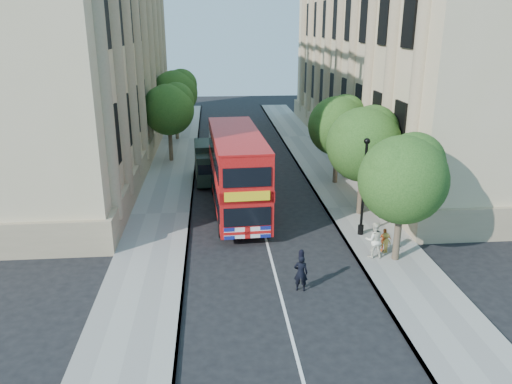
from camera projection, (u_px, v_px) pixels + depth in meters
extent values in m
plane|color=black|center=(282.00, 300.00, 20.22)|extent=(120.00, 120.00, 0.00)
cube|color=gray|center=(353.00, 208.00, 30.12)|extent=(3.50, 80.00, 0.12)
cube|color=gray|center=(161.00, 214.00, 29.16)|extent=(3.50, 80.00, 0.12)
cube|color=#C5B588|center=(409.00, 44.00, 41.13)|extent=(12.00, 38.00, 18.00)
cube|color=#C5B588|center=(66.00, 46.00, 38.82)|extent=(12.00, 38.00, 18.00)
cylinder|color=#473828|center=(398.00, 233.00, 23.08)|extent=(0.32, 0.32, 2.86)
sphere|color=#1C4416|center=(403.00, 180.00, 22.24)|extent=(4.00, 4.00, 4.00)
sphere|color=#1C4416|center=(414.00, 163.00, 22.46)|extent=(2.80, 2.80, 2.80)
sphere|color=#1C4416|center=(395.00, 171.00, 21.75)|extent=(2.60, 2.60, 2.60)
cylinder|color=#473828|center=(361.00, 191.00, 28.72)|extent=(0.32, 0.32, 2.99)
sphere|color=#1C4416|center=(364.00, 145.00, 27.84)|extent=(4.20, 4.20, 4.20)
sphere|color=#1C4416|center=(373.00, 131.00, 28.05)|extent=(2.94, 2.94, 2.94)
sphere|color=#1C4416|center=(357.00, 136.00, 27.35)|extent=(2.73, 2.73, 2.73)
cylinder|color=#473828|center=(336.00, 164.00, 34.39)|extent=(0.32, 0.32, 2.90)
sphere|color=#1C4416|center=(338.00, 126.00, 33.54)|extent=(4.00, 4.00, 4.00)
sphere|color=#1C4416|center=(345.00, 115.00, 33.76)|extent=(2.80, 2.80, 2.80)
sphere|color=#1C4416|center=(332.00, 119.00, 33.05)|extent=(2.60, 2.60, 2.60)
cylinder|color=#473828|center=(171.00, 144.00, 40.00)|extent=(0.32, 0.32, 2.99)
sphere|color=#1C4416|center=(169.00, 110.00, 39.12)|extent=(4.00, 4.00, 4.00)
sphere|color=#1C4416|center=(176.00, 100.00, 39.33)|extent=(2.80, 2.80, 2.80)
sphere|color=#1C4416|center=(161.00, 103.00, 38.62)|extent=(2.60, 2.60, 2.60)
cylinder|color=#473828|center=(177.00, 124.00, 47.51)|extent=(0.32, 0.32, 3.17)
sphere|color=#1C4416|center=(175.00, 93.00, 46.59)|extent=(4.20, 4.20, 4.20)
sphere|color=#1C4416|center=(181.00, 85.00, 46.79)|extent=(2.94, 2.94, 2.94)
sphere|color=#1C4416|center=(169.00, 87.00, 46.08)|extent=(2.73, 2.73, 2.73)
cylinder|color=black|center=(361.00, 230.00, 26.18)|extent=(0.30, 0.30, 0.50)
cylinder|color=black|center=(364.00, 189.00, 25.46)|extent=(0.14, 0.14, 5.00)
sphere|color=black|center=(367.00, 141.00, 24.66)|extent=(0.32, 0.32, 0.32)
cube|color=#AC0C0B|center=(237.00, 170.00, 28.90)|extent=(3.14, 10.23, 4.21)
cube|color=black|center=(237.00, 185.00, 29.20)|extent=(3.17, 9.60, 0.96)
cube|color=black|center=(237.00, 152.00, 28.55)|extent=(3.17, 9.60, 0.96)
cube|color=yellow|center=(247.00, 196.00, 24.11)|extent=(2.24, 0.19, 0.48)
cylinder|color=black|center=(221.00, 227.00, 26.06)|extent=(0.35, 1.08, 1.06)
cylinder|color=black|center=(267.00, 225.00, 26.36)|extent=(0.35, 1.08, 1.06)
cylinder|color=black|center=(214.00, 187.00, 32.55)|extent=(0.35, 1.08, 1.06)
cylinder|color=black|center=(250.00, 185.00, 32.86)|extent=(0.35, 1.08, 1.06)
cube|color=black|center=(211.00, 170.00, 33.60)|extent=(2.01, 1.83, 2.01)
cube|color=black|center=(211.00, 170.00, 32.76)|extent=(1.73, 0.19, 0.67)
cube|color=black|center=(209.00, 159.00, 35.51)|extent=(2.08, 3.16, 2.39)
cube|color=black|center=(210.00, 177.00, 35.34)|extent=(1.97, 4.68, 0.24)
cylinder|color=black|center=(198.00, 183.00, 33.69)|extent=(0.25, 0.78, 0.77)
cylinder|color=black|center=(224.00, 182.00, 33.92)|extent=(0.25, 0.78, 0.77)
cylinder|color=black|center=(197.00, 170.00, 36.65)|extent=(0.25, 0.78, 0.77)
cylinder|color=black|center=(220.00, 170.00, 36.88)|extent=(0.25, 0.78, 0.77)
imported|color=black|center=(301.00, 273.00, 20.73)|extent=(0.66, 0.50, 1.61)
imported|color=white|center=(374.00, 240.00, 23.42)|extent=(0.90, 0.72, 1.76)
imported|color=orange|center=(384.00, 240.00, 24.09)|extent=(0.69, 0.29, 1.18)
imported|color=gold|center=(386.00, 243.00, 23.99)|extent=(0.75, 0.59, 1.02)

